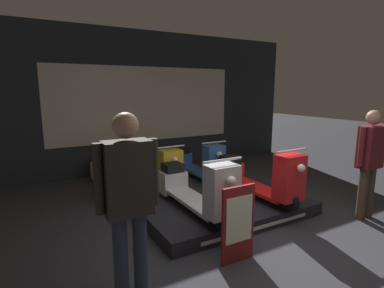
{
  "coord_description": "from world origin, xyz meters",
  "views": [
    {
      "loc": [
        -2.5,
        -2.43,
        1.9
      ],
      "look_at": [
        0.03,
        2.07,
        0.95
      ],
      "focal_mm": 28.0,
      "sensor_mm": 36.0,
      "label": 1
    }
  ],
  "objects_px": {
    "scooter_display_left": "(196,188)",
    "person_left_browsing": "(128,194)",
    "scooter_backrow_2": "(198,162)",
    "scooter_backrow_0": "(111,174)",
    "price_sign_board": "(238,224)",
    "person_right_browsing": "(370,158)",
    "scooter_display_right": "(258,177)",
    "scooter_backrow_1": "(157,168)"
  },
  "relations": [
    {
      "from": "scooter_backrow_0",
      "to": "scooter_backrow_1",
      "type": "relative_size",
      "value": 1.0
    },
    {
      "from": "scooter_display_right",
      "to": "person_right_browsing",
      "type": "relative_size",
      "value": 1.12
    },
    {
      "from": "scooter_backrow_2",
      "to": "price_sign_board",
      "type": "xyz_separation_m",
      "value": [
        -1.25,
        -3.01,
        0.11
      ]
    },
    {
      "from": "scooter_backrow_0",
      "to": "person_left_browsing",
      "type": "bearing_deg",
      "value": -101.03
    },
    {
      "from": "scooter_display_right",
      "to": "scooter_backrow_1",
      "type": "relative_size",
      "value": 1.0
    },
    {
      "from": "price_sign_board",
      "to": "person_left_browsing",
      "type": "bearing_deg",
      "value": -179.91
    },
    {
      "from": "scooter_backrow_1",
      "to": "person_left_browsing",
      "type": "xyz_separation_m",
      "value": [
        -1.52,
        -3.01,
        0.67
      ]
    },
    {
      "from": "scooter_backrow_1",
      "to": "person_right_browsing",
      "type": "xyz_separation_m",
      "value": [
        2.06,
        -3.01,
        0.59
      ]
    },
    {
      "from": "scooter_display_left",
      "to": "scooter_display_right",
      "type": "height_order",
      "value": "same"
    },
    {
      "from": "scooter_backrow_0",
      "to": "price_sign_board",
      "type": "distance_m",
      "value": 3.07
    },
    {
      "from": "person_right_browsing",
      "to": "price_sign_board",
      "type": "bearing_deg",
      "value": 179.95
    },
    {
      "from": "scooter_display_left",
      "to": "scooter_backrow_0",
      "type": "height_order",
      "value": "scooter_display_left"
    },
    {
      "from": "scooter_backrow_2",
      "to": "person_right_browsing",
      "type": "distance_m",
      "value": 3.26
    },
    {
      "from": "scooter_backrow_0",
      "to": "scooter_backrow_2",
      "type": "relative_size",
      "value": 1.0
    },
    {
      "from": "scooter_backrow_2",
      "to": "price_sign_board",
      "type": "relative_size",
      "value": 2.05
    },
    {
      "from": "person_left_browsing",
      "to": "person_right_browsing",
      "type": "distance_m",
      "value": 3.58
    },
    {
      "from": "person_left_browsing",
      "to": "price_sign_board",
      "type": "height_order",
      "value": "person_left_browsing"
    },
    {
      "from": "scooter_display_left",
      "to": "scooter_backrow_1",
      "type": "xyz_separation_m",
      "value": [
        0.24,
        1.96,
        -0.19
      ]
    },
    {
      "from": "scooter_display_left",
      "to": "scooter_backrow_1",
      "type": "height_order",
      "value": "scooter_display_left"
    },
    {
      "from": "scooter_backrow_1",
      "to": "person_left_browsing",
      "type": "bearing_deg",
      "value": -116.85
    },
    {
      "from": "scooter_display_right",
      "to": "person_right_browsing",
      "type": "xyz_separation_m",
      "value": [
        1.16,
        -1.05,
        0.39
      ]
    },
    {
      "from": "scooter_backrow_0",
      "to": "person_left_browsing",
      "type": "distance_m",
      "value": 3.14
    },
    {
      "from": "scooter_backrow_1",
      "to": "scooter_backrow_2",
      "type": "distance_m",
      "value": 0.94
    },
    {
      "from": "person_left_browsing",
      "to": "person_right_browsing",
      "type": "height_order",
      "value": "person_left_browsing"
    },
    {
      "from": "scooter_backrow_0",
      "to": "scooter_backrow_2",
      "type": "distance_m",
      "value": 1.87
    },
    {
      "from": "scooter_backrow_2",
      "to": "person_left_browsing",
      "type": "bearing_deg",
      "value": -129.28
    },
    {
      "from": "scooter_backrow_2",
      "to": "person_right_browsing",
      "type": "relative_size",
      "value": 1.12
    },
    {
      "from": "scooter_display_left",
      "to": "scooter_backrow_0",
      "type": "xyz_separation_m",
      "value": [
        -0.69,
        1.96,
        -0.19
      ]
    },
    {
      "from": "scooter_display_right",
      "to": "person_left_browsing",
      "type": "bearing_deg",
      "value": -156.67
    },
    {
      "from": "scooter_display_left",
      "to": "scooter_backrow_2",
      "type": "height_order",
      "value": "scooter_display_left"
    },
    {
      "from": "scooter_display_left",
      "to": "scooter_backrow_2",
      "type": "bearing_deg",
      "value": 58.98
    },
    {
      "from": "scooter_display_left",
      "to": "scooter_backrow_0",
      "type": "bearing_deg",
      "value": 109.47
    },
    {
      "from": "scooter_backrow_0",
      "to": "scooter_backrow_1",
      "type": "xyz_separation_m",
      "value": [
        0.94,
        0.0,
        0.0
      ]
    },
    {
      "from": "scooter_backrow_1",
      "to": "scooter_backrow_2",
      "type": "height_order",
      "value": "same"
    },
    {
      "from": "scooter_backrow_0",
      "to": "price_sign_board",
      "type": "bearing_deg",
      "value": -78.24
    },
    {
      "from": "scooter_backrow_1",
      "to": "price_sign_board",
      "type": "height_order",
      "value": "scooter_backrow_1"
    },
    {
      "from": "scooter_display_right",
      "to": "scooter_backrow_1",
      "type": "distance_m",
      "value": 2.17
    },
    {
      "from": "scooter_backrow_0",
      "to": "person_left_browsing",
      "type": "height_order",
      "value": "person_left_browsing"
    },
    {
      "from": "person_right_browsing",
      "to": "person_left_browsing",
      "type": "bearing_deg",
      "value": 180.0
    },
    {
      "from": "person_left_browsing",
      "to": "scooter_backrow_2",
      "type": "bearing_deg",
      "value": 50.72
    },
    {
      "from": "scooter_display_left",
      "to": "person_left_browsing",
      "type": "relative_size",
      "value": 1.05
    },
    {
      "from": "scooter_display_right",
      "to": "scooter_backrow_0",
      "type": "height_order",
      "value": "scooter_display_right"
    }
  ]
}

